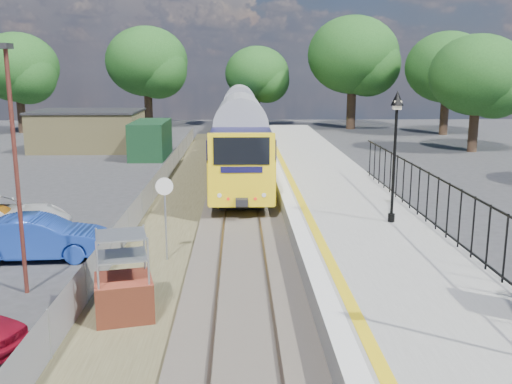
{
  "coord_description": "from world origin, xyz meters",
  "views": [
    {
      "loc": [
        -0.1,
        -13.44,
        6.16
      ],
      "look_at": [
        0.49,
        6.07,
        2.0
      ],
      "focal_mm": 40.0,
      "sensor_mm": 36.0,
      "label": 1
    }
  ],
  "objects_px": {
    "victorian_lamp_north": "(396,126)",
    "carpark_lamp": "(15,156)",
    "car_blue": "(39,238)",
    "brick_plinth": "(123,278)",
    "speed_sign": "(165,205)",
    "train": "(240,123)"
  },
  "relations": [
    {
      "from": "victorian_lamp_north",
      "to": "carpark_lamp",
      "type": "height_order",
      "value": "carpark_lamp"
    },
    {
      "from": "carpark_lamp",
      "to": "car_blue",
      "type": "relative_size",
      "value": 1.53
    },
    {
      "from": "victorian_lamp_north",
      "to": "brick_plinth",
      "type": "distance_m",
      "value": 10.67
    },
    {
      "from": "speed_sign",
      "to": "car_blue",
      "type": "xyz_separation_m",
      "value": [
        -4.27,
        0.4,
        -1.18
      ]
    },
    {
      "from": "victorian_lamp_north",
      "to": "speed_sign",
      "type": "height_order",
      "value": "victorian_lamp_north"
    },
    {
      "from": "victorian_lamp_north",
      "to": "brick_plinth",
      "type": "height_order",
      "value": "victorian_lamp_north"
    },
    {
      "from": "train",
      "to": "speed_sign",
      "type": "xyz_separation_m",
      "value": [
        -2.5,
        -25.0,
        -0.42
      ]
    },
    {
      "from": "speed_sign",
      "to": "carpark_lamp",
      "type": "height_order",
      "value": "carpark_lamp"
    },
    {
      "from": "brick_plinth",
      "to": "carpark_lamp",
      "type": "xyz_separation_m",
      "value": [
        -3.12,
        1.81,
        2.84
      ]
    },
    {
      "from": "speed_sign",
      "to": "brick_plinth",
      "type": "bearing_deg",
      "value": -106.48
    },
    {
      "from": "brick_plinth",
      "to": "carpark_lamp",
      "type": "relative_size",
      "value": 0.33
    },
    {
      "from": "victorian_lamp_north",
      "to": "brick_plinth",
      "type": "xyz_separation_m",
      "value": [
        -8.32,
        -5.86,
        -3.21
      ]
    },
    {
      "from": "victorian_lamp_north",
      "to": "speed_sign",
      "type": "bearing_deg",
      "value": -169.31
    },
    {
      "from": "train",
      "to": "carpark_lamp",
      "type": "bearing_deg",
      "value": -102.55
    },
    {
      "from": "brick_plinth",
      "to": "car_blue",
      "type": "bearing_deg",
      "value": 128.03
    },
    {
      "from": "train",
      "to": "car_blue",
      "type": "xyz_separation_m",
      "value": [
        -6.77,
        -24.59,
        -1.6
      ]
    },
    {
      "from": "brick_plinth",
      "to": "train",
      "type": "bearing_deg",
      "value": 84.13
    },
    {
      "from": "victorian_lamp_north",
      "to": "speed_sign",
      "type": "xyz_separation_m",
      "value": [
        -7.8,
        -1.47,
        -2.38
      ]
    },
    {
      "from": "brick_plinth",
      "to": "carpark_lamp",
      "type": "distance_m",
      "value": 4.59
    },
    {
      "from": "carpark_lamp",
      "to": "brick_plinth",
      "type": "bearing_deg",
      "value": -30.17
    },
    {
      "from": "victorian_lamp_north",
      "to": "car_blue",
      "type": "xyz_separation_m",
      "value": [
        -12.07,
        -1.07,
        -3.56
      ]
    },
    {
      "from": "speed_sign",
      "to": "victorian_lamp_north",
      "type": "bearing_deg",
      "value": 0.99
    }
  ]
}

